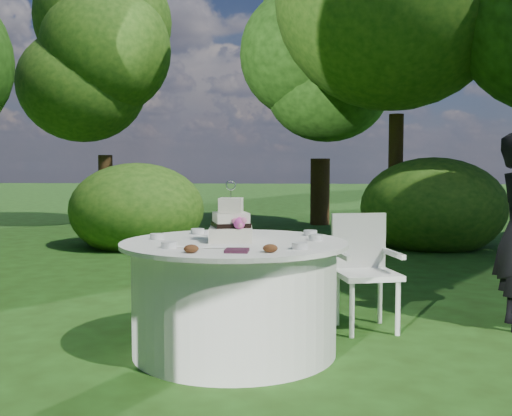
{
  "coord_description": "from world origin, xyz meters",
  "views": [
    {
      "loc": [
        0.49,
        -4.06,
        1.28
      ],
      "look_at": [
        0.15,
        0.0,
        1.0
      ],
      "focal_mm": 42.0,
      "sensor_mm": 36.0,
      "label": 1
    }
  ],
  "objects_px": {
    "cake": "(231,225)",
    "chair": "(363,263)",
    "table": "(234,296)",
    "napkins": "(237,251)"
  },
  "relations": [
    {
      "from": "cake",
      "to": "table",
      "type": "bearing_deg",
      "value": 17.87
    },
    {
      "from": "napkins",
      "to": "table",
      "type": "height_order",
      "value": "napkins"
    },
    {
      "from": "napkins",
      "to": "chair",
      "type": "xyz_separation_m",
      "value": [
        0.87,
        1.21,
        -0.26
      ]
    },
    {
      "from": "cake",
      "to": "chair",
      "type": "height_order",
      "value": "cake"
    },
    {
      "from": "napkins",
      "to": "cake",
      "type": "xyz_separation_m",
      "value": [
        -0.1,
        0.51,
        0.1
      ]
    },
    {
      "from": "napkins",
      "to": "chair",
      "type": "distance_m",
      "value": 1.51
    },
    {
      "from": "napkins",
      "to": "chair",
      "type": "relative_size",
      "value": 0.15
    },
    {
      "from": "table",
      "to": "chair",
      "type": "xyz_separation_m",
      "value": [
        0.95,
        0.7,
        0.13
      ]
    },
    {
      "from": "table",
      "to": "chair",
      "type": "bearing_deg",
      "value": 36.42
    },
    {
      "from": "table",
      "to": "chair",
      "type": "height_order",
      "value": "chair"
    }
  ]
}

